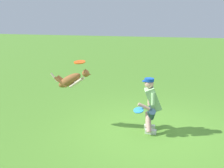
{
  "coord_description": "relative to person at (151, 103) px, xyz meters",
  "views": [
    {
      "loc": [
        -0.6,
        6.03,
        2.68
      ],
      "look_at": [
        0.99,
        0.02,
        1.12
      ],
      "focal_mm": 43.66,
      "sensor_mm": 36.0,
      "label": 1
    }
  ],
  "objects": [
    {
      "name": "frisbee_flying",
      "position": [
        1.69,
        0.15,
        0.93
      ],
      "size": [
        0.31,
        0.31,
        0.07
      ],
      "primitive_type": "cylinder",
      "rotation": [
        0.04,
        0.14,
        1.73
      ],
      "color": "#EA5814"
    },
    {
      "name": "person",
      "position": [
        0.0,
        0.0,
        0.0
      ],
      "size": [
        0.55,
        0.66,
        1.29
      ],
      "rotation": [
        0.0,
        0.0,
        0.22
      ],
      "color": "silver",
      "rests_on": "ground_plane"
    },
    {
      "name": "dog",
      "position": [
        1.92,
        0.15,
        0.48
      ],
      "size": [
        1.07,
        0.25,
        0.57
      ],
      "rotation": [
        0.0,
        0.0,
        3.12
      ],
      "color": "brown"
    },
    {
      "name": "frisbee_held",
      "position": [
        0.24,
        0.3,
        -0.09
      ],
      "size": [
        0.31,
        0.3,
        0.11
      ],
      "primitive_type": "cylinder",
      "rotation": [
        -0.2,
        0.19,
        0.46
      ],
      "color": "#3098EE",
      "rests_on": "person"
    },
    {
      "name": "ground_plane",
      "position": [
        -0.06,
        0.04,
        -0.7
      ],
      "size": [
        60.0,
        60.0,
        0.0
      ],
      "primitive_type": "plane",
      "color": "#55902E"
    }
  ]
}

